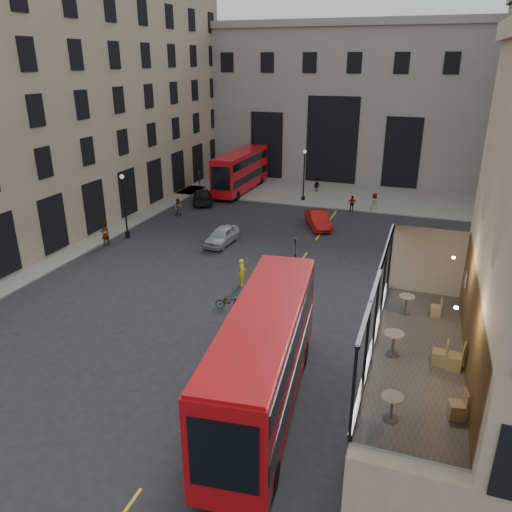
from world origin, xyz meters
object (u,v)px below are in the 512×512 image
(pedestrian_a, at_px, (178,207))
(cafe_table_mid, at_px, (393,340))
(cafe_chair_a, at_px, (457,409))
(cafe_chair_b, at_px, (455,361))
(pedestrian_c, at_px, (352,203))
(street_lamp_a, at_px, (125,210))
(bus_near, at_px, (264,355))
(cafe_chair_d, at_px, (436,310))
(car_c, at_px, (203,196))
(traffic_light_far, at_px, (200,184))
(cafe_table_near, at_px, (392,404))
(traffic_light_near, at_px, (295,260))
(pedestrian_d, at_px, (374,202))
(cafe_table_far, at_px, (406,302))
(cyclist, at_px, (242,272))
(car_b, at_px, (318,219))
(car_a, at_px, (222,236))
(bicycle, at_px, (229,301))
(bus_far, at_px, (241,169))
(pedestrian_e, at_px, (105,234))
(street_lamp_b, at_px, (304,179))
(pedestrian_b, at_px, (317,185))
(cafe_chair_c, at_px, (439,357))

(pedestrian_a, height_order, cafe_table_mid, cafe_table_mid)
(cafe_chair_a, xyz_separation_m, cafe_chair_b, (0.00, 2.48, 0.02))
(pedestrian_a, distance_m, pedestrian_c, 16.79)
(street_lamp_a, height_order, bus_near, street_lamp_a)
(cafe_chair_d, bearing_deg, car_c, 130.17)
(pedestrian_a, xyz_separation_m, cafe_table_mid, (21.52, -25.30, 4.32))
(traffic_light_far, relative_size, bus_near, 0.32)
(cafe_table_near, relative_size, cafe_table_mid, 0.92)
(cafe_table_near, bearing_deg, traffic_light_near, 113.78)
(cafe_chair_a, relative_size, cafe_chair_b, 0.91)
(traffic_light_far, height_order, pedestrian_d, traffic_light_far)
(pedestrian_d, xyz_separation_m, cafe_table_far, (4.45, -29.91, 4.21))
(cyclist, distance_m, cafe_table_mid, 16.99)
(car_b, distance_m, cafe_table_mid, 27.92)
(car_a, relative_size, pedestrian_c, 2.64)
(bicycle, bearing_deg, car_a, 4.07)
(bus_far, height_order, pedestrian_e, bus_far)
(cafe_table_far, xyz_separation_m, cafe_chair_b, (1.76, -3.40, -0.21))
(street_lamp_a, height_order, car_c, street_lamp_a)
(pedestrian_a, distance_m, pedestrian_d, 18.97)
(traffic_light_near, relative_size, cafe_chair_b, 3.99)
(traffic_light_near, xyz_separation_m, pedestrian_c, (0.41, 19.95, -1.65))
(pedestrian_e, bearing_deg, traffic_light_far, -168.91)
(bicycle, xyz_separation_m, cafe_table_near, (10.15, -12.82, 4.68))
(pedestrian_d, xyz_separation_m, cafe_chair_b, (6.22, -33.31, 4.00))
(car_a, bearing_deg, pedestrian_e, -155.90)
(street_lamp_b, height_order, pedestrian_d, street_lamp_b)
(pedestrian_a, distance_m, cafe_table_mid, 33.50)
(traffic_light_far, bearing_deg, pedestrian_c, 15.31)
(cafe_chair_a, xyz_separation_m, cafe_chair_d, (-0.63, 6.06, -0.04))
(cyclist, bearing_deg, bus_far, 4.65)
(pedestrian_d, bearing_deg, traffic_light_near, 159.79)
(cafe_chair_a, bearing_deg, bus_near, 149.74)
(street_lamp_b, xyz_separation_m, car_b, (3.39, -8.10, -1.66))
(traffic_light_near, relative_size, pedestrian_d, 2.14)
(bicycle, xyz_separation_m, pedestrian_e, (-13.36, 6.75, 0.53))
(traffic_light_near, bearing_deg, street_lamp_b, 102.80)
(cafe_table_mid, relative_size, cafe_chair_b, 0.88)
(pedestrian_c, bearing_deg, pedestrian_b, -68.44)
(cafe_chair_a, bearing_deg, car_a, 126.79)
(street_lamp_b, height_order, bus_far, street_lamp_b)
(traffic_light_far, height_order, pedestrian_b, traffic_light_far)
(cafe_chair_b, bearing_deg, car_a, 130.09)
(pedestrian_b, distance_m, pedestrian_e, 25.29)
(street_lamp_a, xyz_separation_m, bus_far, (3.31, 17.85, 0.06))
(pedestrian_a, bearing_deg, car_c, 88.57)
(street_lamp_b, distance_m, cafe_chair_d, 33.71)
(bicycle, xyz_separation_m, cafe_chair_d, (11.25, -6.06, 4.40))
(street_lamp_a, height_order, cafe_chair_b, cafe_chair_b)
(car_c, distance_m, cafe_chair_c, 38.20)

